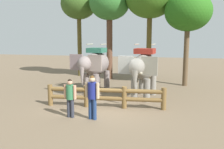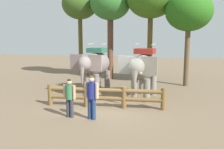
% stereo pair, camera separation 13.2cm
% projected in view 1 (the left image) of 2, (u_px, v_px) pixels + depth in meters
% --- Properties ---
extents(ground_plane, '(60.00, 60.00, 0.00)m').
position_uv_depth(ground_plane, '(104.00, 108.00, 11.60)').
color(ground_plane, '#725F48').
extents(log_fence, '(5.77, 0.76, 1.05)m').
position_uv_depth(log_fence, '(105.00, 95.00, 11.69)').
color(log_fence, brown).
rests_on(log_fence, ground).
extents(elephant_near_left, '(1.99, 3.52, 2.97)m').
position_uv_depth(elephant_near_left, '(95.00, 65.00, 14.86)').
color(elephant_near_left, gray).
rests_on(elephant_near_left, ground).
extents(elephant_center, '(2.00, 3.57, 3.02)m').
position_uv_depth(elephant_center, '(144.00, 68.00, 13.23)').
color(elephant_center, gray).
rests_on(elephant_center, ground).
extents(tourist_woman_in_black, '(0.64, 0.43, 1.84)m').
position_uv_depth(tourist_woman_in_black, '(92.00, 94.00, 9.93)').
color(tourist_woman_in_black, navy).
rests_on(tourist_woman_in_black, ground).
extents(tourist_man_in_blue, '(0.58, 0.37, 1.66)m').
position_uv_depth(tourist_man_in_blue, '(70.00, 95.00, 10.19)').
color(tourist_man_in_blue, '#2F323E').
rests_on(tourist_man_in_blue, ground).
extents(tree_far_left, '(3.14, 3.14, 7.34)m').
position_uv_depth(tree_far_left, '(109.00, 5.00, 18.79)').
color(tree_far_left, brown).
rests_on(tree_far_left, ground).
extents(tree_back_center, '(3.03, 3.03, 7.43)m').
position_uv_depth(tree_back_center, '(79.00, 5.00, 20.50)').
color(tree_back_center, brown).
rests_on(tree_back_center, ground).
extents(tree_far_right, '(3.14, 3.14, 6.42)m').
position_uv_depth(tree_far_right, '(188.00, 12.00, 16.27)').
color(tree_far_right, brown).
rests_on(tree_far_right, ground).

